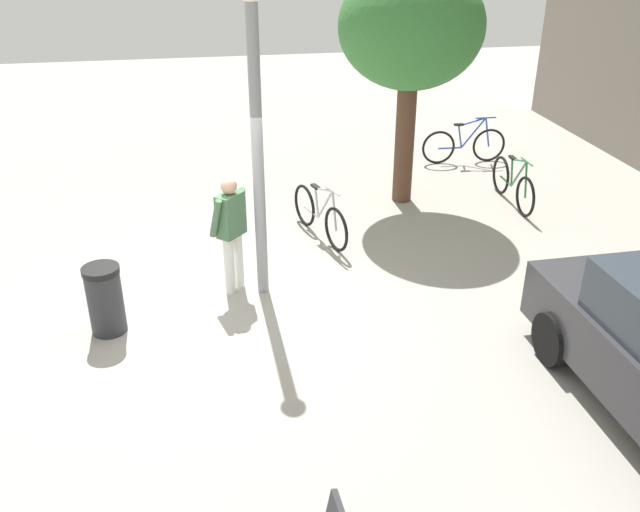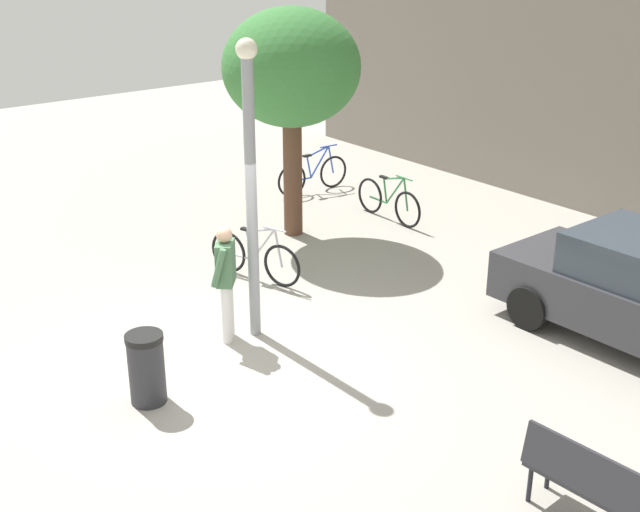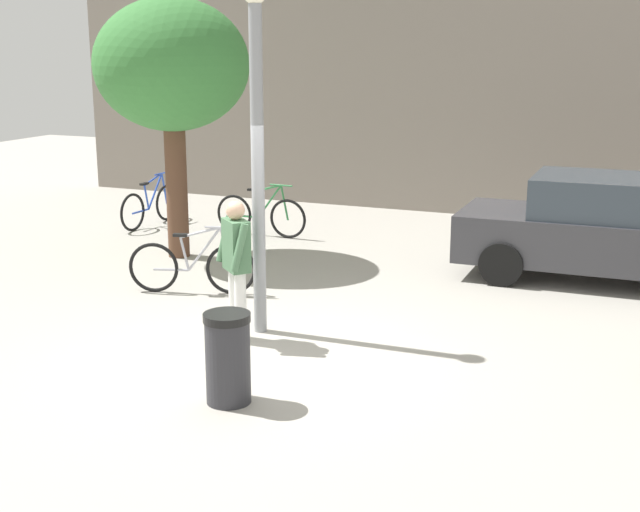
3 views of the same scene
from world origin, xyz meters
TOP-DOWN VIEW (x-y plane):
  - ground_plane at (0.00, 0.00)m, footprint 36.00×36.00m
  - lamppost at (-0.49, 0.72)m, footprint 0.28×0.28m
  - person_by_lamppost at (-0.59, 0.33)m, footprint 0.59×0.56m
  - park_bench at (4.99, 0.90)m, footprint 1.62×0.55m
  - plaza_tree at (-3.42, 3.60)m, footprint 2.44×2.44m
  - bicycle_blue at (-5.20, 5.48)m, footprint 0.12×1.81m
  - bicycle_silver at (-2.09, 1.82)m, footprint 1.74×0.59m
  - bicycle_green at (-2.86, 5.50)m, footprint 1.81×0.10m
  - trash_bin at (0.19, -1.32)m, footprint 0.46×0.46m

SIDE VIEW (x-z plane):
  - ground_plane at x=0.00m, z-range 0.00..0.00m
  - bicycle_blue at x=-5.20m, z-range -0.10..0.87m
  - bicycle_green at x=-2.86m, z-range -0.10..0.87m
  - bicycle_silver at x=-2.09m, z-range -0.10..0.87m
  - trash_bin at x=0.19m, z-range 0.00..0.91m
  - park_bench at x=4.99m, z-range 0.08..1.01m
  - person_by_lamppost at x=-0.59m, z-range 0.13..1.80m
  - lamppost at x=-0.49m, z-range 0.27..4.38m
  - plaza_tree at x=-3.42m, z-range 0.98..5.10m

